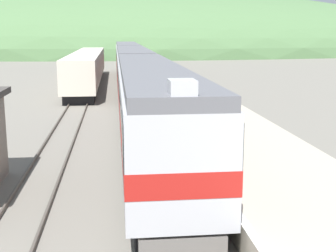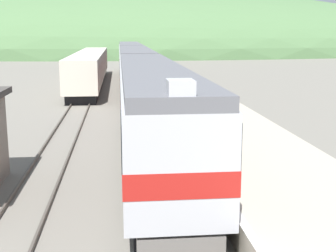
{
  "view_description": "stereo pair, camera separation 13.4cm",
  "coord_description": "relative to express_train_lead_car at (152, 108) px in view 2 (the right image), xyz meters",
  "views": [
    {
      "loc": [
        -1.57,
        8.73,
        5.75
      ],
      "look_at": [
        0.21,
        24.65,
        2.51
      ],
      "focal_mm": 50.0,
      "sensor_mm": 36.0,
      "label": 1
    },
    {
      "loc": [
        -1.44,
        8.71,
        5.75
      ],
      "look_at": [
        0.21,
        24.65,
        2.51
      ],
      "focal_mm": 50.0,
      "sensor_mm": 36.0,
      "label": 2
    }
  ],
  "objects": [
    {
      "name": "distant_hills",
      "position": [
        0.0,
        118.64,
        -2.34
      ],
      "size": [
        204.1,
        91.85,
        34.77
      ],
      "color": "#517547",
      "rests_on": "ground"
    },
    {
      "name": "carriage_second",
      "position": [
        0.0,
        21.51,
        -0.01
      ],
      "size": [
        2.87,
        19.31,
        4.27
      ],
      "color": "black",
      "rests_on": "ground"
    },
    {
      "name": "track_siding",
      "position": [
        -4.58,
        40.22,
        -2.26
      ],
      "size": [
        1.52,
        180.0,
        0.16
      ],
      "color": "#4C443D",
      "rests_on": "ground"
    },
    {
      "name": "carriage_third",
      "position": [
        0.0,
        41.7,
        -0.01
      ],
      "size": [
        2.87,
        19.31,
        4.27
      ],
      "color": "black",
      "rests_on": "ground"
    },
    {
      "name": "siding_train",
      "position": [
        -4.58,
        30.85,
        -0.49
      ],
      "size": [
        2.9,
        30.61,
        3.56
      ],
      "color": "black",
      "rests_on": "ground"
    },
    {
      "name": "express_train_lead_car",
      "position": [
        0.0,
        0.0,
        0.0
      ],
      "size": [
        2.88,
        21.49,
        4.63
      ],
      "color": "black",
      "rests_on": "ground"
    },
    {
      "name": "platform",
      "position": [
        4.24,
        20.22,
        -1.9
      ],
      "size": [
        5.36,
        140.0,
        0.88
      ],
      "color": "#B2A893",
      "rests_on": "ground"
    },
    {
      "name": "track_main",
      "position": [
        0.0,
        40.22,
        -2.26
      ],
      "size": [
        1.52,
        180.0,
        0.16
      ],
      "color": "#4C443D",
      "rests_on": "ground"
    }
  ]
}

